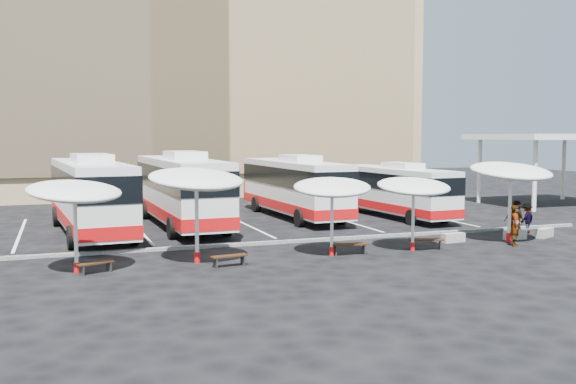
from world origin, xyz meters
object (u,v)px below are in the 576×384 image
object	(u,v)px
sunshade_1	(196,180)
passenger_3	(527,218)
sunshade_3	(414,187)
conc_bench_1	(515,235)
sunshade_4	(511,172)
conc_bench_0	(453,238)
sunshade_0	(75,192)
passenger_1	(516,218)
conc_bench_2	(545,233)
wood_bench_1	(229,258)
passenger_2	(514,221)
wood_bench_3	(426,241)
wood_bench_0	(96,265)
wood_bench_2	(350,246)
passenger_0	(516,226)
bus_1	(181,188)
bus_2	(294,185)
bus_3	(394,189)
bus_0	(90,193)
sunshade_2	(332,188)

from	to	relation	value
sunshade_1	passenger_3	bearing A→B (deg)	6.13
sunshade_3	conc_bench_1	size ratio (longest dim) A/B	3.08
sunshade_4	conc_bench_0	distance (m)	4.13
sunshade_0	passenger_1	size ratio (longest dim) A/B	2.59
sunshade_3	conc_bench_2	distance (m)	8.63
sunshade_1	passenger_1	xyz separation A→B (m)	(16.97, 1.81, -2.46)
sunshade_0	wood_bench_1	world-z (taller)	sunshade_0
sunshade_0	passenger_2	size ratio (longest dim) A/B	2.74
wood_bench_3	passenger_1	xyz separation A→B (m)	(6.69, 2.24, 0.51)
sunshade_1	conc_bench_1	bearing A→B (deg)	1.91
wood_bench_0	wood_bench_2	xyz separation A→B (m)	(10.42, 0.22, 0.06)
wood_bench_3	passenger_0	world-z (taller)	passenger_0
bus_1	bus_2	size ratio (longest dim) A/B	1.08
passenger_1	wood_bench_0	bearing A→B (deg)	55.77
sunshade_4	sunshade_1	bearing A→B (deg)	179.87
passenger_0	passenger_1	distance (m)	3.70
sunshade_0	wood_bench_2	distance (m)	11.39
sunshade_0	wood_bench_0	distance (m)	2.80
wood_bench_2	passenger_1	size ratio (longest dim) A/B	0.94
sunshade_1	wood_bench_0	bearing A→B (deg)	-170.44
conc_bench_0	passenger_2	distance (m)	3.70
bus_3	passenger_3	distance (m)	8.97
sunshade_4	conc_bench_2	distance (m)	4.14
bus_1	sunshade_4	distance (m)	17.49
bus_2	wood_bench_1	world-z (taller)	bus_2
wood_bench_0	passenger_3	bearing A→B (deg)	6.76
bus_0	wood_bench_2	world-z (taller)	bus_0
bus_1	conc_bench_0	distance (m)	15.07
bus_3	bus_1	bearing A→B (deg)	174.32
bus_0	wood_bench_3	distance (m)	17.07
wood_bench_0	passenger_1	bearing A→B (deg)	6.75
passenger_0	conc_bench_1	bearing A→B (deg)	2.07
sunshade_3	conc_bench_2	size ratio (longest dim) A/B	2.96
conc_bench_1	passenger_1	xyz separation A→B (m)	(1.08, 1.28, 0.66)
bus_1	passenger_3	world-z (taller)	bus_1
sunshade_3	passenger_3	distance (m)	8.76
bus_1	wood_bench_1	distance (m)	11.95
sunshade_2	sunshade_4	xyz separation A→B (m)	(9.39, 0.37, 0.47)
sunshade_1	sunshade_2	world-z (taller)	sunshade_1
passenger_3	bus_1	bearing A→B (deg)	-48.45
wood_bench_3	conc_bench_0	world-z (taller)	wood_bench_3
bus_1	sunshade_0	size ratio (longest dim) A/B	2.95
conc_bench_0	bus_1	bearing A→B (deg)	138.81
sunshade_0	sunshade_2	bearing A→B (deg)	-0.10
sunshade_4	passenger_0	bearing A→B (deg)	-114.34
sunshade_2	wood_bench_2	size ratio (longest dim) A/B	2.53
wood_bench_2	wood_bench_3	size ratio (longest dim) A/B	1.04
conc_bench_0	conc_bench_1	bearing A→B (deg)	-5.17
sunshade_0	conc_bench_0	xyz separation A→B (m)	(17.13, 1.22, -2.80)
bus_2	conc_bench_1	bearing A→B (deg)	-59.80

